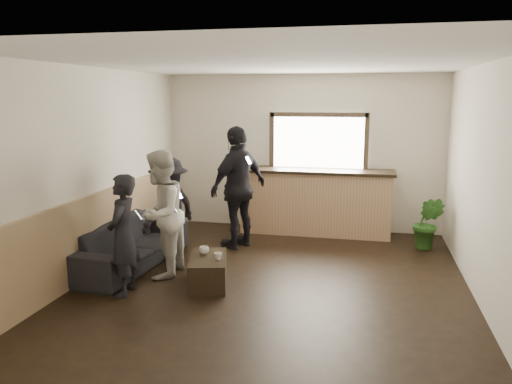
% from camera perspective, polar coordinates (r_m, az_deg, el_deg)
% --- Properties ---
extents(ground, '(5.00, 6.00, 0.01)m').
position_cam_1_polar(ground, '(6.55, 1.60, -10.67)').
color(ground, black).
extents(room_shell, '(5.01, 6.01, 2.80)m').
position_cam_1_polar(room_shell, '(6.35, -4.87, 2.33)').
color(room_shell, silver).
rests_on(room_shell, ground).
extents(bar_counter, '(2.70, 0.68, 2.13)m').
position_cam_1_polar(bar_counter, '(8.90, 6.83, -0.65)').
color(bar_counter, tan).
rests_on(bar_counter, ground).
extents(sofa, '(1.03, 2.27, 0.64)m').
position_cam_1_polar(sofa, '(7.45, -14.37, -5.73)').
color(sofa, black).
rests_on(sofa, ground).
extents(coffee_table, '(0.66, 0.92, 0.37)m').
position_cam_1_polar(coffee_table, '(6.57, -5.49, -8.94)').
color(coffee_table, black).
rests_on(coffee_table, ground).
extents(cup_a, '(0.14, 0.14, 0.10)m').
position_cam_1_polar(cup_a, '(6.63, -5.96, -6.64)').
color(cup_a, silver).
rests_on(cup_a, coffee_table).
extents(cup_b, '(0.12, 0.12, 0.09)m').
position_cam_1_polar(cup_b, '(6.38, -4.34, -7.34)').
color(cup_b, silver).
rests_on(cup_b, coffee_table).
extents(potted_plant, '(0.57, 0.51, 0.86)m').
position_cam_1_polar(potted_plant, '(8.40, 19.06, -3.36)').
color(potted_plant, '#2D6623').
rests_on(potted_plant, ground).
extents(person_a, '(0.48, 0.59, 1.50)m').
position_cam_1_polar(person_a, '(6.28, -14.97, -4.80)').
color(person_a, black).
rests_on(person_a, ground).
extents(person_b, '(0.66, 0.84, 1.72)m').
position_cam_1_polar(person_b, '(6.79, -10.88, -2.49)').
color(person_b, beige).
rests_on(person_b, ground).
extents(person_c, '(0.90, 1.13, 1.53)m').
position_cam_1_polar(person_c, '(7.52, -9.91, -1.89)').
color(person_c, black).
rests_on(person_c, ground).
extents(person_d, '(0.99, 1.23, 1.95)m').
position_cam_1_polar(person_d, '(7.96, -2.00, 0.52)').
color(person_d, black).
rests_on(person_d, ground).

